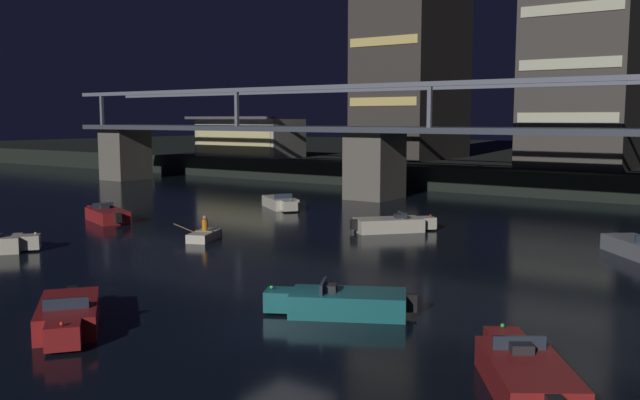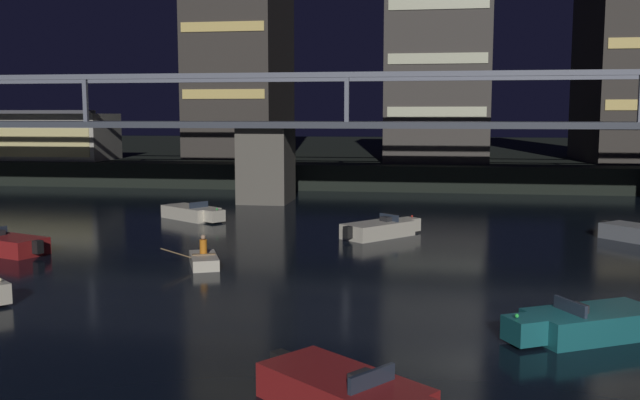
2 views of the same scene
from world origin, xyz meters
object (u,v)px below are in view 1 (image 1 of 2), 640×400
Objects in this scene: speedboat_near_left at (640,248)px; speedboat_mid_left at (106,215)px; river_bridge at (571,152)px; speedboat_far_center at (392,225)px; dinghy_with_paddler at (204,235)px; speedboat_mid_right at (342,303)px; tower_west_tall at (588,41)px; speedboat_far_left at (68,316)px; speedboat_near_center at (281,203)px; waterfront_pavilion at (249,138)px; speedboat_near_right at (525,373)px; tower_west_low at (413,16)px.

speedboat_near_left and speedboat_mid_left have the same top height.
speedboat_far_center is at bearing -114.63° from river_bridge.
speedboat_mid_right is at bearing -28.69° from dinghy_with_paddler.
tower_west_tall is 33.20m from speedboat_far_center.
speedboat_far_left and speedboat_far_center have the same top height.
waterfront_pavilion is at bearing 135.31° from speedboat_near_center.
tower_west_low is at bearing 120.22° from speedboat_near_right.
speedboat_mid_left is at bearing -114.56° from speedboat_near_center.
speedboat_far_center is at bearing 50.38° from dinghy_with_paddler.
dinghy_with_paddler is (26.52, -34.40, -4.16)m from waterfront_pavilion.
speedboat_mid_left is (-30.83, -7.50, 0.00)m from speedboat_near_left.
tower_west_tall reaches higher than speedboat_far_left.
speedboat_near_left is 26.26m from speedboat_far_left.
speedboat_near_right is 23.93m from speedboat_far_center.
dinghy_with_paddler is at bearing -7.81° from speedboat_mid_left.
speedboat_far_left is at bearing -134.72° from speedboat_mid_right.
river_bridge is at bearing 65.37° from speedboat_far_center.
tower_west_tall is at bearing 6.84° from waterfront_pavilion.
speedboat_mid_right is at bearing -47.44° from speedboat_near_center.
tower_west_tall is at bearing -11.67° from tower_west_low.
dinghy_with_paddler is (-7.88, 14.08, -0.14)m from speedboat_far_left.
tower_west_low is at bearing 26.84° from waterfront_pavilion.
tower_west_low is 6.86× the size of speedboat_far_left.
speedboat_near_left is (10.41, -29.89, -13.25)m from tower_west_tall.
dinghy_with_paddler is at bearing -120.90° from river_bridge.
tower_west_tall is at bearing 59.63° from speedboat_near_center.
speedboat_far_left is at bearing -72.84° from tower_west_low.
tower_west_tall is at bearing 102.86° from speedboat_near_right.
tower_west_low is at bearing 107.16° from speedboat_far_left.
speedboat_far_center is (-6.40, -13.97, -3.93)m from river_bridge.
speedboat_near_center is at bearing 65.44° from speedboat_mid_left.
speedboat_near_right is 0.98× the size of speedboat_mid_right.
speedboat_mid_right is 1.06× the size of speedboat_far_left.
river_bridge is 41.72m from waterfront_pavilion.
speedboat_far_left is (-5.58, -36.56, -3.93)m from river_bridge.
dinghy_with_paddler is at bearing -69.28° from speedboat_near_center.
speedboat_near_left is 0.95× the size of speedboat_near_right.
speedboat_near_left is at bearing -48.29° from tower_west_low.
waterfront_pavilion is 2.53× the size of speedboat_mid_right.
speedboat_near_left is at bearing 1.66° from speedboat_far_center.
speedboat_near_right is 0.94× the size of speedboat_mid_left.
speedboat_mid_right and speedboat_far_left have the same top height.
tower_west_tall is 4.74× the size of speedboat_mid_right.
waterfront_pavilion is (-16.80, -8.50, -13.51)m from tower_west_low.
tower_west_low is at bearing 99.11° from speedboat_near_center.
tower_west_low is 58.67m from speedboat_mid_right.
river_bridge reaches higher than speedboat_far_center.
waterfront_pavilion reaches higher than speedboat_near_center.
waterfront_pavilion is 2.62× the size of speedboat_near_center.
tower_west_tall reaches higher than speedboat_far_center.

